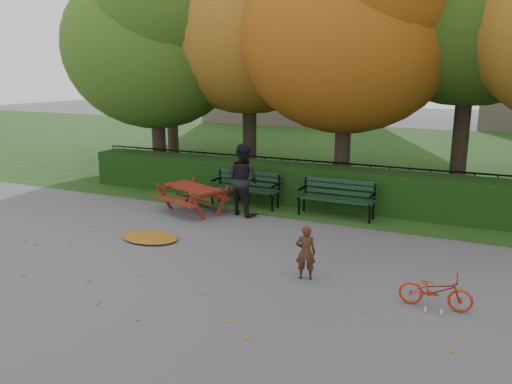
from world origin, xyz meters
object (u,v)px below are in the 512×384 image
at_px(bench_left, 246,186).
at_px(bicycle, 436,290).
at_px(tree_b, 256,2).
at_px(picnic_table, 193,192).
at_px(tree_f, 172,9).
at_px(adult, 243,179).
at_px(bench_right, 337,195).
at_px(tree_c, 358,14).
at_px(tree_a, 158,33).
at_px(child, 306,252).

xyz_separation_m(bench_left, bicycle, (5.05, -4.06, -0.25)).
xyz_separation_m(tree_b, picnic_table, (0.29, -4.23, -4.89)).
xyz_separation_m(tree_b, tree_f, (-4.69, 2.49, 0.29)).
bearing_deg(bicycle, adult, 53.24).
xyz_separation_m(tree_b, bench_right, (3.54, -3.04, -4.88)).
bearing_deg(bench_left, tree_f, 136.49).
bearing_deg(bench_left, tree_b, 110.58).
height_order(bench_left, adult, adult).
bearing_deg(tree_c, bench_right, -83.30).
height_order(tree_b, tree_c, tree_b).
xyz_separation_m(tree_c, bicycle, (2.91, -6.32, -4.56)).
relative_size(tree_f, picnic_table, 4.89).
bearing_deg(tree_c, tree_a, -176.35).
relative_size(tree_f, child, 10.02).
height_order(bench_left, bicycle, bench_left).
bearing_deg(adult, tree_c, -102.44).
xyz_separation_m(bench_left, adult, (0.32, -0.80, 0.34)).
bearing_deg(bicycle, bench_left, 48.99).
xyz_separation_m(bench_left, picnic_table, (-0.86, -1.19, -0.01)).
height_order(picnic_table, child, child).
distance_m(picnic_table, adult, 1.28).
xyz_separation_m(tree_f, picnic_table, (4.98, -6.72, -5.18)).
xyz_separation_m(tree_c, tree_f, (-7.97, 3.28, 0.87)).
bearing_deg(bicycle, tree_a, 54.20).
bearing_deg(tree_f, child, -46.78).
bearing_deg(tree_b, tree_a, -156.95).
distance_m(tree_c, bench_left, 5.31).
bearing_deg(bench_right, tree_c, 96.70).
distance_m(picnic_table, child, 4.68).
distance_m(tree_b, bicycle, 10.73).
distance_m(tree_b, tree_f, 5.32).
relative_size(tree_c, child, 8.73).
bearing_deg(tree_a, picnic_table, -45.29).
bearing_deg(picnic_table, child, -13.57).
height_order(tree_a, picnic_table, tree_a).
xyz_separation_m(tree_b, bench_left, (1.14, -3.04, -4.88)).
bearing_deg(bicycle, tree_c, 22.53).
bearing_deg(tree_a, bicycle, -33.59).
bearing_deg(tree_b, tree_f, 152.01).
height_order(tree_b, child, tree_b).
bearing_deg(tree_b, tree_c, -13.45).
bearing_deg(adult, tree_f, -27.60).
height_order(tree_a, adult, tree_a).
relative_size(tree_f, adult, 5.34).
bearing_deg(tree_f, adult, -45.86).
height_order(tree_c, bench_left, tree_c).
height_order(adult, bicycle, adult).
height_order(tree_a, bench_right, tree_a).
bearing_deg(child, tree_c, -99.55).
height_order(tree_a, child, tree_a).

